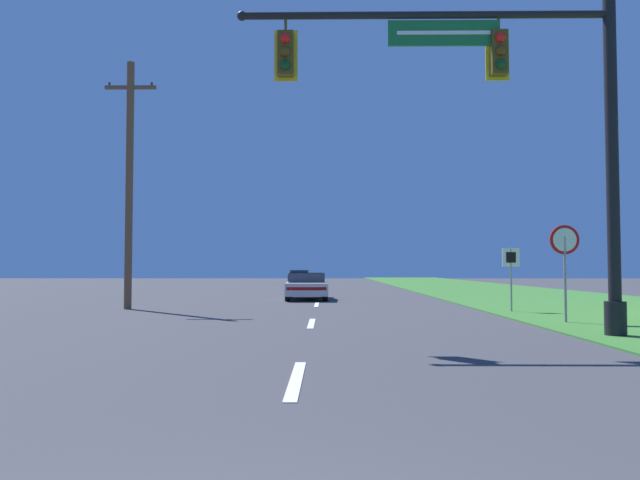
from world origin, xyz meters
TOP-DOWN VIEW (x-y plane):
  - grass_verge_right at (10.50, 30.00)m, footprint 10.00×110.00m
  - road_center_line at (0.00, 22.00)m, footprint 0.16×34.80m
  - signal_mast at (4.48, 10.97)m, footprint 8.14×0.47m
  - car_ahead at (-0.52, 26.23)m, footprint 1.95×4.72m
  - far_car at (-2.08, 54.08)m, footprint 1.82×4.53m
  - stop_sign at (6.56, 14.08)m, footprint 0.76×0.07m
  - route_sign_post at (6.33, 18.06)m, footprint 0.55×0.06m
  - utility_pole_near at (-6.53, 19.54)m, footprint 1.80×0.26m

SIDE VIEW (x-z plane):
  - road_center_line at x=0.00m, z-range 0.00..0.01m
  - grass_verge_right at x=10.50m, z-range 0.00..0.04m
  - far_car at x=-2.08m, z-range 0.01..1.20m
  - car_ahead at x=-0.52m, z-range 0.01..1.20m
  - route_sign_post at x=6.33m, z-range 0.51..2.54m
  - stop_sign at x=6.56m, z-range 0.61..3.12m
  - utility_pole_near at x=-6.53m, z-range 0.15..8.85m
  - signal_mast at x=4.48m, z-range 0.79..8.46m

